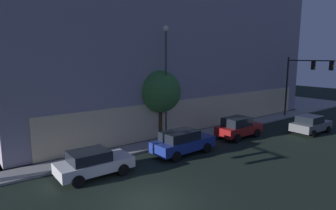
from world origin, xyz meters
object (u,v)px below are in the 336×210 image
at_px(modern_building, 121,26).
at_px(traffic_light_far_corner, 304,75).
at_px(car_red, 238,127).
at_px(car_grey, 311,124).
at_px(sidewalk_tree, 160,92).
at_px(street_lamp_sidewalk, 166,71).
at_px(car_white, 93,163).
at_px(car_blue, 182,142).

bearing_deg(modern_building, traffic_light_far_corner, -57.11).
xyz_separation_m(car_red, car_grey, (6.44, -3.01, -0.10)).
bearing_deg(sidewalk_tree, street_lamp_sidewalk, -97.16).
height_order(modern_building, car_white, modern_building).
relative_size(modern_building, car_white, 7.68).
height_order(sidewalk_tree, car_blue, sidewalk_tree).
distance_m(traffic_light_far_corner, car_red, 11.99).
bearing_deg(traffic_light_far_corner, car_red, -177.51).
bearing_deg(street_lamp_sidewalk, car_blue, -104.64).
distance_m(car_red, car_grey, 7.11).
height_order(sidewalk_tree, car_red, sidewalk_tree).
bearing_deg(traffic_light_far_corner, car_grey, -144.13).
relative_size(modern_building, car_red, 7.69).
bearing_deg(modern_building, car_grey, -71.95).
relative_size(car_blue, car_red, 1.11).
xyz_separation_m(modern_building, street_lamp_sidewalk, (-4.98, -16.47, -5.09)).
height_order(traffic_light_far_corner, car_white, traffic_light_far_corner).
distance_m(street_lamp_sidewalk, car_grey, 14.33).
distance_m(traffic_light_far_corner, street_lamp_sidewalk, 17.19).
xyz_separation_m(car_white, car_blue, (6.61, -0.19, 0.08)).
distance_m(street_lamp_sidewalk, car_red, 7.97).
relative_size(traffic_light_far_corner, car_grey, 1.60).
relative_size(car_white, car_blue, 0.90).
bearing_deg(car_red, car_grey, -25.04).
bearing_deg(street_lamp_sidewalk, car_white, -159.26).
bearing_deg(car_white, traffic_light_far_corner, 1.45).
bearing_deg(car_grey, car_white, 171.63).
bearing_deg(car_grey, traffic_light_far_corner, 35.87).
relative_size(traffic_light_far_corner, car_white, 1.54).
height_order(car_white, car_grey, car_grey).
bearing_deg(car_red, car_blue, -177.20).
distance_m(car_white, car_red, 13.15).
distance_m(modern_building, sidewalk_tree, 17.62).
xyz_separation_m(sidewalk_tree, car_blue, (-0.90, -3.95, -3.14)).
height_order(car_red, car_grey, car_red).
relative_size(sidewalk_tree, car_blue, 1.17).
height_order(car_white, car_blue, car_blue).
relative_size(car_red, car_grey, 1.03).
bearing_deg(modern_building, car_blue, -106.48).
bearing_deg(sidewalk_tree, modern_building, 72.62).
bearing_deg(modern_building, sidewalk_tree, -107.38).
relative_size(modern_building, car_blue, 6.92).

